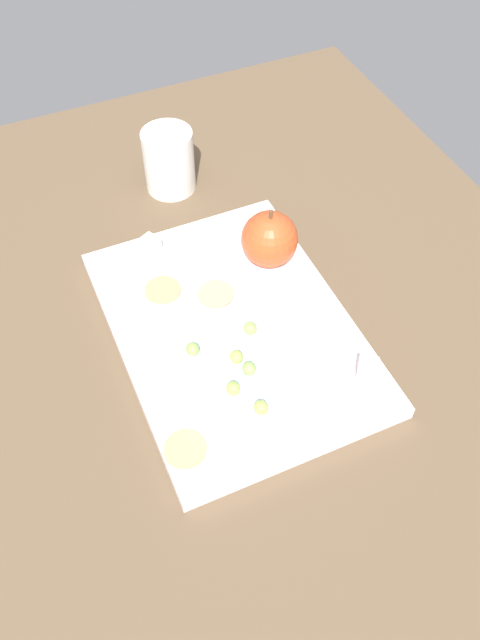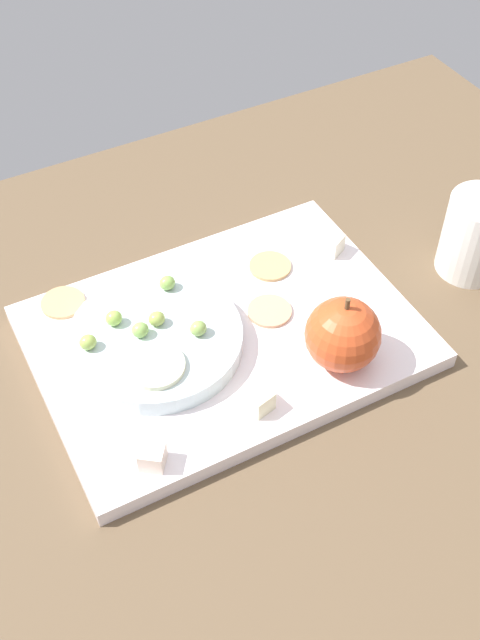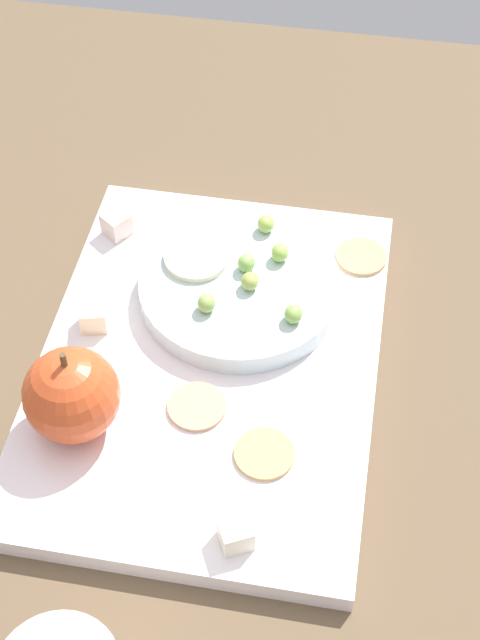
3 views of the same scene
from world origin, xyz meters
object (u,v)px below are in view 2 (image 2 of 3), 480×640
object	(u,v)px
grape_4	(167,283)
cheese_cube_1	(152,457)
grape_5	(114,318)
cracker_1	(63,303)
grape_2	(157,319)
cheese_cube_2	(259,400)
cracker_2	(270,311)
cracker_0	(270,266)
apple_slice_0	(156,366)
serving_dish	(156,339)
grape_0	(140,330)
apple_whole	(343,335)
cheese_cube_0	(332,244)
grape_1	(88,342)
cup	(477,236)
grape_3	(198,328)
platter	(225,336)

from	to	relation	value
grape_4	cheese_cube_1	bearing A→B (deg)	61.71
cheese_cube_1	grape_5	xyz separation A→B (cm)	(-2.86, -16.23, 1.77)
cracker_1	grape_2	size ratio (longest dim) A/B	2.74
cheese_cube_2	cracker_2	xyz separation A→B (cm)	(-7.20, -10.72, -0.96)
cracker_0	grape_5	distance (cm)	19.92
cheese_cube_2	apple_slice_0	xyz separation A→B (cm)	(7.51, -7.71, 1.24)
cheese_cube_2	cracker_0	size ratio (longest dim) A/B	0.48
serving_dish	grape_0	xyz separation A→B (cm)	(1.44, -0.37, 1.86)
grape_0	apple_slice_0	distance (cm)	4.75
apple_whole	cheese_cube_2	xyz separation A→B (cm)	(10.33, 1.49, -2.72)
grape_4	grape_5	world-z (taller)	same
cheese_cube_0	cracker_1	xyz separation A→B (cm)	(30.87, -6.53, -0.96)
grape_2	grape_4	size ratio (longest dim) A/B	1.00
grape_1	grape_4	xyz separation A→B (cm)	(-10.59, -4.04, -0.02)
serving_dish	cup	bearing A→B (deg)	173.60
apple_whole	grape_3	bearing A→B (deg)	-34.57
grape_2	grape_5	bearing A→B (deg)	-28.31
grape_0	grape_1	world-z (taller)	same
grape_5	cup	distance (cm)	42.34
grape_3	grape_5	xyz separation A→B (cm)	(7.14, -5.36, 0.02)
apple_slice_0	cup	world-z (taller)	cup
cheese_cube_0	grape_5	xyz separation A→B (cm)	(27.39, 0.80, 1.77)
cheese_cube_0	cracker_2	size ratio (longest dim) A/B	0.48
grape_4	grape_5	bearing A→B (deg)	17.29
grape_2	cup	distance (cm)	38.14
cracker_1	platter	bearing A→B (deg)	139.87
platter	cracker_0	xyz separation A→B (cm)	(-9.11, -6.24, 1.17)
platter	apple_whole	size ratio (longest dim) A/B	5.15
cracker_2	cup	bearing A→B (deg)	173.32
cheese_cube_2	cracker_2	bearing A→B (deg)	-123.89
cheese_cube_1	grape_2	world-z (taller)	grape_2
grape_1	cup	distance (cm)	45.56
cracker_0	apple_slice_0	size ratio (longest dim) A/B	0.82
apple_whole	grape_5	bearing A→B (deg)	-35.45
cheese_cube_1	grape_3	bearing A→B (deg)	-132.64
cracker_0	grape_1	world-z (taller)	grape_1
platter	grape_2	distance (cm)	8.03
apple_whole	grape_2	bearing A→B (deg)	-37.10
grape_2	cracker_1	bearing A→B (deg)	-51.90
cheese_cube_1	apple_slice_0	world-z (taller)	apple_slice_0
grape_3	apple_slice_0	distance (cm)	6.14
serving_dish	cheese_cube_2	bearing A→B (deg)	115.27
grape_1	cracker_2	bearing A→B (deg)	172.40
grape_2	grape_0	bearing A→B (deg)	17.33
grape_4	grape_5	xyz separation A→B (cm)	(7.05, 2.20, 0.05)
cracker_0	grape_1	xyz separation A→B (cm)	(23.19, 3.58, 2.71)
cracker_0	cracker_2	xyz separation A→B (cm)	(3.54, 6.20, 0.00)
serving_dish	grape_2	bearing A→B (deg)	-123.48
cheese_cube_2	cup	distance (cm)	33.71
cheese_cube_2	grape_0	distance (cm)	14.42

